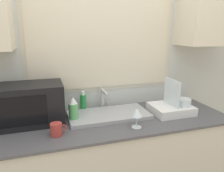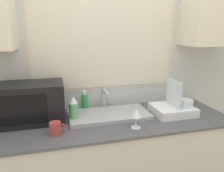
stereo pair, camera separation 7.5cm
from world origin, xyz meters
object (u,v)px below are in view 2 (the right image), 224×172
(faucet, at_px, (105,97))
(mug_near_sink, at_px, (56,128))
(dish_rack, at_px, (174,108))
(spray_bottle, at_px, (74,110))
(soap_bottle, at_px, (85,102))
(wine_glass, at_px, (136,114))
(microwave, at_px, (31,103))

(faucet, distance_m, mug_near_sink, 0.57)
(dish_rack, xyz_separation_m, spray_bottle, (-0.82, 0.06, 0.04))
(soap_bottle, bearing_deg, dish_rack, -20.08)
(dish_rack, distance_m, wine_glass, 0.44)
(mug_near_sink, bearing_deg, dish_rack, 7.51)
(spray_bottle, distance_m, mug_near_sink, 0.24)
(microwave, bearing_deg, dish_rack, -7.25)
(faucet, xyz_separation_m, spray_bottle, (-0.29, -0.19, -0.02))
(microwave, height_order, spray_bottle, microwave)
(faucet, bearing_deg, wine_glass, -72.79)
(wine_glass, bearing_deg, faucet, 107.21)
(microwave, distance_m, spray_bottle, 0.33)
(dish_rack, relative_size, wine_glass, 2.25)
(microwave, relative_size, wine_glass, 3.34)
(faucet, relative_size, microwave, 0.40)
(microwave, distance_m, wine_glass, 0.80)
(mug_near_sink, bearing_deg, microwave, 122.25)
(faucet, height_order, mug_near_sink, faucet)
(faucet, distance_m, microwave, 0.61)
(spray_bottle, distance_m, soap_bottle, 0.23)
(spray_bottle, relative_size, wine_glass, 1.37)
(microwave, distance_m, mug_near_sink, 0.34)
(microwave, height_order, wine_glass, microwave)
(microwave, distance_m, dish_rack, 1.15)
(faucet, xyz_separation_m, dish_rack, (0.53, -0.25, -0.07))
(dish_rack, xyz_separation_m, wine_glass, (-0.40, -0.17, 0.06))
(mug_near_sink, relative_size, wine_glass, 0.75)
(spray_bottle, bearing_deg, microwave, 164.53)
(mug_near_sink, xyz_separation_m, wine_glass, (0.56, -0.04, 0.07))
(faucet, bearing_deg, mug_near_sink, -138.87)
(soap_bottle, xyz_separation_m, mug_near_sink, (-0.25, -0.39, -0.04))
(dish_rack, distance_m, spray_bottle, 0.83)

